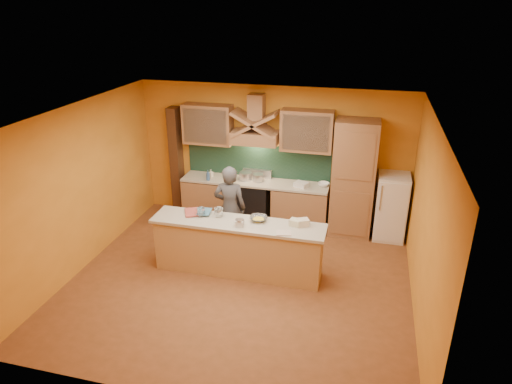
% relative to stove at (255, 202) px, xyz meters
% --- Properties ---
extents(floor, '(5.50, 5.00, 0.01)m').
position_rel_stove_xyz_m(floor, '(0.30, -2.20, -0.45)').
color(floor, brown).
rests_on(floor, ground).
extents(ceiling, '(5.50, 5.00, 0.01)m').
position_rel_stove_xyz_m(ceiling, '(0.30, -2.20, 2.35)').
color(ceiling, white).
rests_on(ceiling, wall_back).
extents(wall_back, '(5.50, 0.02, 2.80)m').
position_rel_stove_xyz_m(wall_back, '(0.30, 0.30, 0.95)').
color(wall_back, orange).
rests_on(wall_back, floor).
extents(wall_front, '(5.50, 0.02, 2.80)m').
position_rel_stove_xyz_m(wall_front, '(0.30, -4.70, 0.95)').
color(wall_front, orange).
rests_on(wall_front, floor).
extents(wall_left, '(0.02, 5.00, 2.80)m').
position_rel_stove_xyz_m(wall_left, '(-2.45, -2.20, 0.95)').
color(wall_left, orange).
rests_on(wall_left, floor).
extents(wall_right, '(0.02, 5.00, 2.80)m').
position_rel_stove_xyz_m(wall_right, '(3.05, -2.20, 0.95)').
color(wall_right, orange).
rests_on(wall_right, floor).
extents(base_cabinet_left, '(1.10, 0.60, 0.86)m').
position_rel_stove_xyz_m(base_cabinet_left, '(-0.95, 0.00, -0.02)').
color(base_cabinet_left, '#9F6F49').
rests_on(base_cabinet_left, floor).
extents(base_cabinet_right, '(1.10, 0.60, 0.86)m').
position_rel_stove_xyz_m(base_cabinet_right, '(0.95, 0.00, -0.02)').
color(base_cabinet_right, '#9F6F49').
rests_on(base_cabinet_right, floor).
extents(counter_top, '(3.00, 0.62, 0.04)m').
position_rel_stove_xyz_m(counter_top, '(-0.00, 0.00, 0.45)').
color(counter_top, '#B5AB99').
rests_on(counter_top, base_cabinet_left).
extents(stove, '(0.60, 0.58, 0.90)m').
position_rel_stove_xyz_m(stove, '(0.00, 0.00, 0.00)').
color(stove, black).
rests_on(stove, floor).
extents(backsplash, '(3.00, 0.03, 0.70)m').
position_rel_stove_xyz_m(backsplash, '(-0.00, 0.28, 0.80)').
color(backsplash, '#163226').
rests_on(backsplash, wall_back).
extents(range_hood, '(0.92, 0.50, 0.24)m').
position_rel_stove_xyz_m(range_hood, '(0.00, 0.05, 1.37)').
color(range_hood, '#9F6F49').
rests_on(range_hood, wall_back).
extents(hood_chimney, '(0.30, 0.30, 0.50)m').
position_rel_stove_xyz_m(hood_chimney, '(0.00, 0.15, 1.95)').
color(hood_chimney, '#9F6F49').
rests_on(hood_chimney, wall_back).
extents(upper_cabinet_left, '(1.00, 0.35, 0.80)m').
position_rel_stove_xyz_m(upper_cabinet_left, '(-1.00, 0.12, 1.55)').
color(upper_cabinet_left, '#9F6F49').
rests_on(upper_cabinet_left, wall_back).
extents(upper_cabinet_right, '(1.00, 0.35, 0.80)m').
position_rel_stove_xyz_m(upper_cabinet_right, '(1.00, 0.12, 1.55)').
color(upper_cabinet_right, '#9F6F49').
rests_on(upper_cabinet_right, wall_back).
extents(pantry_column, '(0.80, 0.60, 2.30)m').
position_rel_stove_xyz_m(pantry_column, '(1.95, 0.00, 0.70)').
color(pantry_column, '#9F6F49').
rests_on(pantry_column, floor).
extents(fridge, '(0.58, 0.60, 1.30)m').
position_rel_stove_xyz_m(fridge, '(2.70, 0.00, 0.20)').
color(fridge, white).
rests_on(fridge, floor).
extents(trim_column_left, '(0.20, 0.30, 2.30)m').
position_rel_stove_xyz_m(trim_column_left, '(-1.75, 0.15, 0.70)').
color(trim_column_left, '#472816').
rests_on(trim_column_left, floor).
extents(island_body, '(2.80, 0.55, 0.88)m').
position_rel_stove_xyz_m(island_body, '(0.20, -1.90, -0.01)').
color(island_body, tan).
rests_on(island_body, floor).
extents(island_top, '(2.90, 0.62, 0.05)m').
position_rel_stove_xyz_m(island_top, '(0.20, -1.90, 0.47)').
color(island_top, '#B5AB99').
rests_on(island_top, island_body).
extents(person, '(0.63, 0.45, 1.61)m').
position_rel_stove_xyz_m(person, '(-0.18, -1.13, 0.36)').
color(person, '#4C4C51').
rests_on(person, floor).
extents(pot_large, '(0.34, 0.34, 0.16)m').
position_rel_stove_xyz_m(pot_large, '(-0.20, 0.03, 0.53)').
color(pot_large, '#B6B6BD').
rests_on(pot_large, stove).
extents(pot_small, '(0.23, 0.23, 0.15)m').
position_rel_stove_xyz_m(pot_small, '(0.07, 0.01, 0.52)').
color(pot_small, '#B2B3B9').
rests_on(pot_small, stove).
extents(soap_bottle_a, '(0.10, 0.10, 0.17)m').
position_rel_stove_xyz_m(soap_bottle_a, '(-0.93, -0.01, 0.55)').
color(soap_bottle_a, silver).
rests_on(soap_bottle_a, counter_top).
extents(soap_bottle_b, '(0.11, 0.11, 0.22)m').
position_rel_stove_xyz_m(soap_bottle_b, '(-0.93, -0.19, 0.58)').
color(soap_bottle_b, '#355992').
rests_on(soap_bottle_b, counter_top).
extents(bowl_back, '(0.27, 0.27, 0.07)m').
position_rel_stove_xyz_m(bowl_back, '(1.38, 0.07, 0.50)').
color(bowl_back, white).
rests_on(bowl_back, counter_top).
extents(dish_rack, '(0.30, 0.27, 0.09)m').
position_rel_stove_xyz_m(dish_rack, '(0.96, -0.07, 0.51)').
color(dish_rack, silver).
rests_on(dish_rack, counter_top).
extents(book_lower, '(0.38, 0.42, 0.03)m').
position_rel_stove_xyz_m(book_lower, '(-0.76, -1.82, 0.51)').
color(book_lower, '#A8443C').
rests_on(book_lower, island_top).
extents(book_upper, '(0.25, 0.32, 0.02)m').
position_rel_stove_xyz_m(book_upper, '(-0.55, -1.74, 0.53)').
color(book_upper, teal).
rests_on(book_upper, island_top).
extents(jar_large, '(0.18, 0.18, 0.15)m').
position_rel_stove_xyz_m(jar_large, '(-0.17, -1.77, 0.57)').
color(jar_large, white).
rests_on(jar_large, island_top).
extents(jar_small, '(0.15, 0.15, 0.15)m').
position_rel_stove_xyz_m(jar_small, '(-0.46, -1.83, 0.57)').
color(jar_small, silver).
rests_on(jar_small, island_top).
extents(kitchen_scale, '(0.14, 0.14, 0.11)m').
position_rel_stove_xyz_m(kitchen_scale, '(0.27, -2.04, 0.55)').
color(kitchen_scale, silver).
rests_on(kitchen_scale, island_top).
extents(mixing_bowl, '(0.31, 0.31, 0.07)m').
position_rel_stove_xyz_m(mixing_bowl, '(0.52, -1.76, 0.53)').
color(mixing_bowl, silver).
rests_on(mixing_bowl, island_top).
extents(cloth, '(0.26, 0.22, 0.02)m').
position_rel_stove_xyz_m(cloth, '(1.01, -2.10, 0.50)').
color(cloth, beige).
rests_on(cloth, island_top).
extents(grocery_bag_a, '(0.22, 0.20, 0.12)m').
position_rel_stove_xyz_m(grocery_bag_a, '(1.26, -1.76, 0.55)').
color(grocery_bag_a, beige).
rests_on(grocery_bag_a, island_top).
extents(grocery_bag_b, '(0.20, 0.18, 0.11)m').
position_rel_stove_xyz_m(grocery_bag_b, '(1.14, -1.79, 0.55)').
color(grocery_bag_b, beige).
rests_on(grocery_bag_b, island_top).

